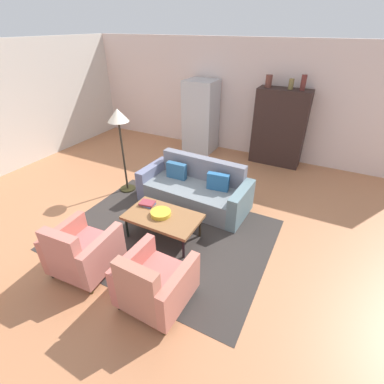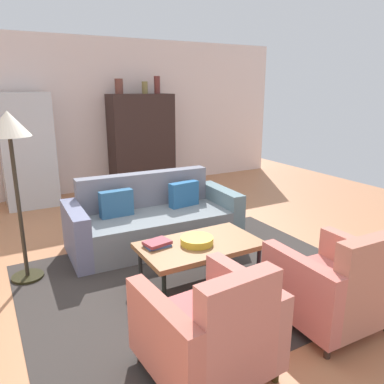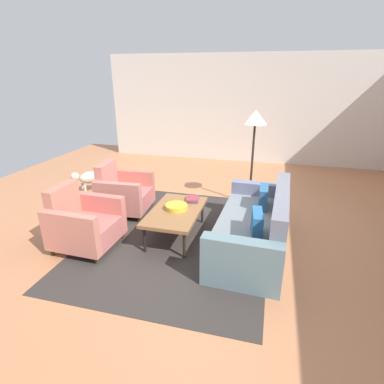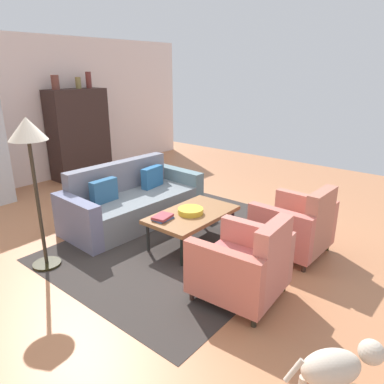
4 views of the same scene
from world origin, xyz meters
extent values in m
plane|color=#B9774E|center=(0.00, 0.00, 0.00)|extent=(10.47, 10.47, 0.00)
cube|color=silver|center=(-4.36, 0.00, 1.40)|extent=(0.12, 7.44, 2.80)
cube|color=#342E2B|center=(0.22, -0.37, 0.00)|extent=(3.40, 2.60, 0.01)
cube|color=slate|center=(0.22, 0.68, 0.21)|extent=(1.78, 0.98, 0.42)
cube|color=slate|center=(0.24, 1.04, 0.43)|extent=(1.75, 0.26, 0.86)
cube|color=slate|center=(1.18, 0.64, 0.31)|extent=(0.22, 0.91, 0.62)
cube|color=slate|center=(-0.74, 0.73, 0.31)|extent=(0.22, 0.91, 0.62)
cube|color=#295F93|center=(0.67, 0.76, 0.58)|extent=(0.41, 0.17, 0.32)
cube|color=#2D5B83|center=(-0.23, 0.80, 0.58)|extent=(0.40, 0.13, 0.32)
cylinder|color=black|center=(-0.31, -0.14, 0.19)|extent=(0.04, 0.04, 0.38)
cylinder|color=black|center=(0.75, -0.14, 0.19)|extent=(0.04, 0.04, 0.38)
cylinder|color=black|center=(-0.31, -0.70, 0.19)|extent=(0.04, 0.04, 0.38)
cylinder|color=black|center=(0.75, -0.70, 0.19)|extent=(0.04, 0.04, 0.38)
cube|color=brown|center=(0.22, -0.42, 0.40)|extent=(1.20, 0.70, 0.05)
cylinder|color=#38231E|center=(-0.74, -1.20, 0.05)|extent=(0.05, 0.05, 0.10)
cylinder|color=#37260F|center=(-0.06, -1.16, 0.05)|extent=(0.05, 0.05, 0.10)
cylinder|color=#29251B|center=(-0.70, -1.88, 0.05)|extent=(0.05, 0.05, 0.10)
cylinder|color=#3A2A10|center=(-0.02, -1.83, 0.05)|extent=(0.05, 0.05, 0.10)
cube|color=#BE6260|center=(-0.38, -1.52, 0.25)|extent=(0.61, 0.83, 0.30)
cube|color=#C47164|center=(-0.36, -1.85, 0.49)|extent=(0.57, 0.18, 0.78)
cube|color=#C3695A|center=(-0.72, -1.54, 0.38)|extent=(0.17, 0.81, 0.56)
cube|color=#BC7265|center=(-0.04, -1.49, 0.38)|extent=(0.17, 0.81, 0.56)
cylinder|color=#3A211A|center=(0.49, -1.17, 0.05)|extent=(0.05, 0.05, 0.10)
cylinder|color=#2C2A1B|center=(1.17, -1.19, 0.05)|extent=(0.05, 0.05, 0.10)
cylinder|color=#37251D|center=(0.47, -1.85, 0.05)|extent=(0.05, 0.05, 0.10)
cylinder|color=#392C0F|center=(1.15, -1.87, 0.05)|extent=(0.05, 0.05, 0.10)
cube|color=#B8645D|center=(0.82, -1.52, 0.25)|extent=(0.58, 0.82, 0.30)
cube|color=#B7715D|center=(0.81, -1.85, 0.49)|extent=(0.56, 0.16, 0.78)
cube|color=#C6695E|center=(0.48, -1.51, 0.38)|extent=(0.14, 0.80, 0.56)
cube|color=#C37261|center=(1.16, -1.53, 0.38)|extent=(0.14, 0.80, 0.56)
cylinder|color=gold|center=(0.19, -0.42, 0.46)|extent=(0.33, 0.33, 0.07)
cube|color=#3B578F|center=(-0.18, -0.27, 0.44)|extent=(0.24, 0.18, 0.02)
cube|color=#8E333D|center=(-0.18, -0.27, 0.47)|extent=(0.27, 0.22, 0.03)
cylinder|color=black|center=(-1.31, 0.54, 0.01)|extent=(0.32, 0.32, 0.03)
cylinder|color=#2C261D|center=(-1.31, 0.54, 0.76)|extent=(0.04, 0.04, 1.45)
cone|color=beige|center=(-1.31, 0.54, 1.60)|extent=(0.40, 0.40, 0.24)
cylinder|color=beige|center=(-0.92, -2.70, 0.10)|extent=(0.06, 0.06, 0.20)
cylinder|color=beige|center=(-1.01, -2.81, 0.10)|extent=(0.06, 0.06, 0.20)
cylinder|color=beige|center=(-1.15, -2.52, 0.10)|extent=(0.06, 0.06, 0.20)
cylinder|color=beige|center=(-1.24, -2.63, 0.10)|extent=(0.06, 0.06, 0.20)
ellipsoid|color=beige|center=(-1.08, -2.67, 0.32)|extent=(0.48, 0.45, 0.24)
sphere|color=beige|center=(-0.86, -2.85, 0.39)|extent=(0.17, 0.17, 0.17)
cylinder|color=beige|center=(-1.29, -2.50, 0.36)|extent=(0.13, 0.11, 0.17)
camera|label=1|loc=(2.30, -3.42, 3.07)|focal=26.16mm
camera|label=2|loc=(-1.56, -3.42, 1.94)|focal=35.41mm
camera|label=3|loc=(4.06, 0.84, 2.28)|focal=28.45mm
camera|label=4|loc=(-3.12, -3.14, 2.19)|focal=33.83mm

